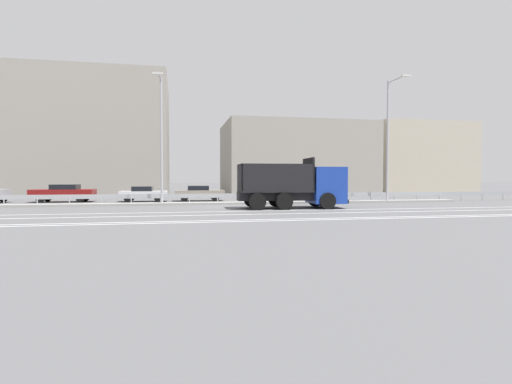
# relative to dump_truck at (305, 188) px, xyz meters

# --- Properties ---
(ground_plane) EXTENTS (320.00, 320.00, 0.00)m
(ground_plane) POSITION_rel_dump_truck_xyz_m (-4.10, 2.14, -1.32)
(ground_plane) COLOR #565659
(lane_strip_0) EXTENTS (65.81, 0.16, 0.01)m
(lane_strip_0) POSITION_rel_dump_truck_xyz_m (-0.99, -1.76, -1.31)
(lane_strip_0) COLOR silver
(lane_strip_0) RESTS_ON ground_plane
(lane_strip_1) EXTENTS (65.81, 0.16, 0.01)m
(lane_strip_1) POSITION_rel_dump_truck_xyz_m (-0.99, -3.82, -1.31)
(lane_strip_1) COLOR silver
(lane_strip_1) RESTS_ON ground_plane
(lane_strip_2) EXTENTS (65.81, 0.16, 0.01)m
(lane_strip_2) POSITION_rel_dump_truck_xyz_m (-0.99, -6.61, -1.31)
(lane_strip_2) COLOR silver
(lane_strip_2) RESTS_ON ground_plane
(lane_strip_3) EXTENTS (65.81, 0.16, 0.01)m
(lane_strip_3) POSITION_rel_dump_truck_xyz_m (-0.99, -7.23, -1.31)
(lane_strip_3) COLOR silver
(lane_strip_3) RESTS_ON ground_plane
(median_island) EXTENTS (36.19, 1.10, 0.18)m
(median_island) POSITION_rel_dump_truck_xyz_m (-4.10, 4.46, -1.23)
(median_island) COLOR gray
(median_island) RESTS_ON ground_plane
(median_guardrail) EXTENTS (65.81, 0.09, 0.78)m
(median_guardrail) POSITION_rel_dump_truck_xyz_m (-4.10, 5.48, -0.75)
(median_guardrail) COLOR #9EA0A5
(median_guardrail) RESTS_ON ground_plane
(dump_truck) EXTENTS (6.99, 3.00, 3.25)m
(dump_truck) POSITION_rel_dump_truck_xyz_m (0.00, 0.00, 0.00)
(dump_truck) COLOR #19389E
(dump_truck) RESTS_ON ground_plane
(median_road_sign) EXTENTS (0.70, 0.16, 2.43)m
(median_road_sign) POSITION_rel_dump_truck_xyz_m (2.49, 4.46, -0.05)
(median_road_sign) COLOR white
(median_road_sign) RESTS_ON ground_plane
(street_lamp_1) EXTENTS (0.71, 2.33, 9.04)m
(street_lamp_1) POSITION_rel_dump_truck_xyz_m (-9.24, 4.30, 3.70)
(street_lamp_1) COLOR #ADADB2
(street_lamp_1) RESTS_ON ground_plane
(street_lamp_2) EXTENTS (0.70, 2.67, 9.67)m
(street_lamp_2) POSITION_rel_dump_truck_xyz_m (8.32, 4.23, 4.06)
(street_lamp_2) COLOR #ADADB2
(street_lamp_2) RESTS_ON ground_plane
(parked_car_2) EXTENTS (4.84, 2.06, 1.44)m
(parked_car_2) POSITION_rel_dump_truck_xyz_m (-17.24, 10.14, -0.57)
(parked_car_2) COLOR maroon
(parked_car_2) RESTS_ON ground_plane
(parked_car_3) EXTENTS (3.89, 1.95, 1.27)m
(parked_car_3) POSITION_rel_dump_truck_xyz_m (-10.89, 9.56, -0.65)
(parked_car_3) COLOR silver
(parked_car_3) RESTS_ON ground_plane
(parked_car_4) EXTENTS (4.20, 1.87, 1.30)m
(parked_car_4) POSITION_rel_dump_truck_xyz_m (-6.29, 9.61, -0.63)
(parked_car_4) COLOR gray
(parked_car_4) RESTS_ON ground_plane
(background_building_0) EXTENTS (17.96, 13.65, 13.18)m
(background_building_0) POSITION_rel_dump_truck_xyz_m (-18.15, 23.46, 5.28)
(background_building_0) COLOR gray
(background_building_0) RESTS_ON ground_plane
(background_building_1) EXTENTS (17.63, 11.70, 8.65)m
(background_building_1) POSITION_rel_dump_truck_xyz_m (6.38, 23.41, 3.01)
(background_building_1) COLOR gray
(background_building_1) RESTS_ON ground_plane
(background_building_2) EXTENTS (13.45, 8.08, 9.38)m
(background_building_2) POSITION_rel_dump_truck_xyz_m (24.13, 24.72, 3.37)
(background_building_2) COLOR #B7AD99
(background_building_2) RESTS_ON ground_plane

